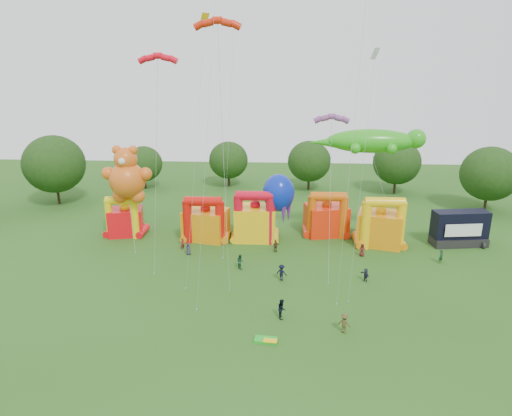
# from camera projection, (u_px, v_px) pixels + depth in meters

# --- Properties ---
(ground) EXTENTS (160.00, 160.00, 0.00)m
(ground) POSITION_uv_depth(u_px,v_px,m) (248.00, 357.00, 38.10)
(ground) COLOR #255016
(ground) RESTS_ON ground
(tree_ring) EXTENTS (120.59, 122.66, 12.07)m
(tree_ring) POSITION_uv_depth(u_px,v_px,m) (234.00, 286.00, 36.86)
(tree_ring) COLOR #352314
(tree_ring) RESTS_ON ground
(bouncy_castle_0) EXTENTS (5.44, 4.74, 6.00)m
(bouncy_castle_0) POSITION_uv_depth(u_px,v_px,m) (125.00, 220.00, 64.90)
(bouncy_castle_0) COLOR red
(bouncy_castle_0) RESTS_ON ground
(bouncy_castle_1) EXTENTS (6.52, 5.66, 6.55)m
(bouncy_castle_1) POSITION_uv_depth(u_px,v_px,m) (206.00, 222.00, 63.25)
(bouncy_castle_1) COLOR orange
(bouncy_castle_1) RESTS_ON ground
(bouncy_castle_2) EXTENTS (5.67, 4.56, 7.37)m
(bouncy_castle_2) POSITION_uv_depth(u_px,v_px,m) (255.00, 221.00, 62.97)
(bouncy_castle_2) COLOR yellow
(bouncy_castle_2) RESTS_ON ground
(bouncy_castle_3) EXTENTS (6.47, 5.64, 6.68)m
(bouncy_castle_3) POSITION_uv_depth(u_px,v_px,m) (326.00, 218.00, 64.98)
(bouncy_castle_3) COLOR red
(bouncy_castle_3) RESTS_ON ground
(bouncy_castle_4) EXTENTS (6.74, 5.93, 7.10)m
(bouncy_castle_4) POSITION_uv_depth(u_px,v_px,m) (380.00, 226.00, 61.11)
(bouncy_castle_4) COLOR orange
(bouncy_castle_4) RESTS_ON ground
(stage_trailer) EXTENTS (7.56, 3.72, 4.78)m
(stage_trailer) POSITION_uv_depth(u_px,v_px,m) (460.00, 229.00, 61.31)
(stage_trailer) COLOR black
(stage_trailer) RESTS_ON ground
(teddy_bear_kite) EXTENTS (6.83, 7.13, 13.35)m
(teddy_bear_kite) POSITION_uv_depth(u_px,v_px,m) (128.00, 189.00, 60.95)
(teddy_bear_kite) COLOR #DC5E18
(teddy_bear_kite) RESTS_ON ground
(gecko_kite) EXTENTS (15.07, 4.98, 15.63)m
(gecko_kite) POSITION_uv_depth(u_px,v_px,m) (376.00, 161.00, 59.44)
(gecko_kite) COLOR green
(gecko_kite) RESTS_ON ground
(octopus_kite) EXTENTS (4.30, 6.27, 9.46)m
(octopus_kite) POSITION_uv_depth(u_px,v_px,m) (278.00, 200.00, 61.77)
(octopus_kite) COLOR #0B23AE
(octopus_kite) RESTS_ON ground
(parafoil_kites) EXTENTS (23.91, 11.74, 28.46)m
(parafoil_kites) POSITION_uv_depth(u_px,v_px,m) (234.00, 171.00, 50.35)
(parafoil_kites) COLOR red
(parafoil_kites) RESTS_ON ground
(diamond_kites) EXTENTS (19.88, 19.47, 40.78)m
(diamond_kites) POSITION_uv_depth(u_px,v_px,m) (263.00, 139.00, 47.73)
(diamond_kites) COLOR red
(diamond_kites) RESTS_ON ground
(folded_kite_bundle) EXTENTS (2.09, 1.25, 0.31)m
(folded_kite_bundle) POSITION_uv_depth(u_px,v_px,m) (266.00, 340.00, 40.20)
(folded_kite_bundle) COLOR green
(folded_kite_bundle) RESTS_ON ground
(spectator_0) EXTENTS (0.80, 0.56, 1.54)m
(spectator_0) POSITION_uv_depth(u_px,v_px,m) (188.00, 249.00, 58.45)
(spectator_0) COLOR #29253E
(spectator_0) RESTS_ON ground
(spectator_1) EXTENTS (0.68, 0.67, 1.57)m
(spectator_1) POSITION_uv_depth(u_px,v_px,m) (183.00, 244.00, 60.02)
(spectator_1) COLOR maroon
(spectator_1) RESTS_ON ground
(spectator_2) EXTENTS (1.11, 1.14, 1.85)m
(spectator_2) POSITION_uv_depth(u_px,v_px,m) (240.00, 261.00, 54.41)
(spectator_2) COLOR #1D482C
(spectator_2) RESTS_ON ground
(spectator_3) EXTENTS (1.42, 1.13, 1.93)m
(spectator_3) POSITION_uv_depth(u_px,v_px,m) (282.00, 273.00, 51.38)
(spectator_3) COLOR black
(spectator_3) RESTS_ON ground
(spectator_4) EXTENTS (1.07, 0.86, 1.70)m
(spectator_4) POSITION_uv_depth(u_px,v_px,m) (276.00, 246.00, 59.20)
(spectator_4) COLOR #46321C
(spectator_4) RESTS_ON ground
(spectator_5) EXTENTS (1.05, 1.49, 1.54)m
(spectator_5) POSITION_uv_depth(u_px,v_px,m) (365.00, 275.00, 51.27)
(spectator_5) COLOR #25253D
(spectator_5) RESTS_ON ground
(spectator_6) EXTENTS (0.84, 0.56, 1.68)m
(spectator_6) POSITION_uv_depth(u_px,v_px,m) (362.00, 250.00, 57.97)
(spectator_6) COLOR #4E1616
(spectator_6) RESTS_ON ground
(spectator_7) EXTENTS (0.77, 0.71, 1.77)m
(spectator_7) POSITION_uv_depth(u_px,v_px,m) (441.00, 256.00, 55.93)
(spectator_7) COLOR #16391C
(spectator_7) RESTS_ON ground
(spectator_8) EXTENTS (0.81, 1.01, 1.97)m
(spectator_8) POSITION_uv_depth(u_px,v_px,m) (282.00, 309.00, 43.73)
(spectator_8) COLOR black
(spectator_8) RESTS_ON ground
(spectator_9) EXTENTS (1.40, 1.15, 1.89)m
(spectator_9) POSITION_uv_depth(u_px,v_px,m) (344.00, 323.00, 41.31)
(spectator_9) COLOR #483D1C
(spectator_9) RESTS_ON ground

